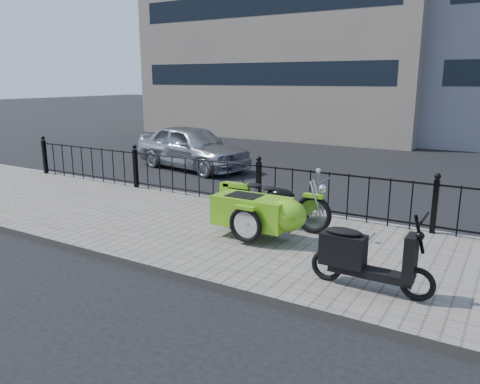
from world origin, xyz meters
The scene contains 9 objects.
ground centered at (0.00, 0.00, 0.00)m, with size 120.00×120.00×0.00m, color black.
sidewalk centered at (0.00, -0.50, 0.06)m, with size 30.00×3.80×0.12m, color #6A6459.
curb centered at (0.00, 1.44, 0.06)m, with size 30.00×0.10×0.12m, color gray.
iron_fence centered at (0.00, 1.30, 0.59)m, with size 14.11×0.11×1.08m.
building_tan centered at (-6.00, 15.99, 6.00)m, with size 14.00×8.01×12.00m.
motorcycle_sidecar centered at (1.06, -0.41, 0.59)m, with size 2.28×1.48×0.98m.
scooter centered at (3.08, -1.55, 0.54)m, with size 1.60×0.47×1.08m.
spare_tire centered at (0.58, -0.46, 0.45)m, with size 0.65×0.65×0.09m, color black.
sedan_car centered at (-4.18, 4.55, 0.69)m, with size 1.63×4.05×1.38m, color #ACAEB3.
Camera 1 is at (4.64, -7.18, 2.76)m, focal length 35.00 mm.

